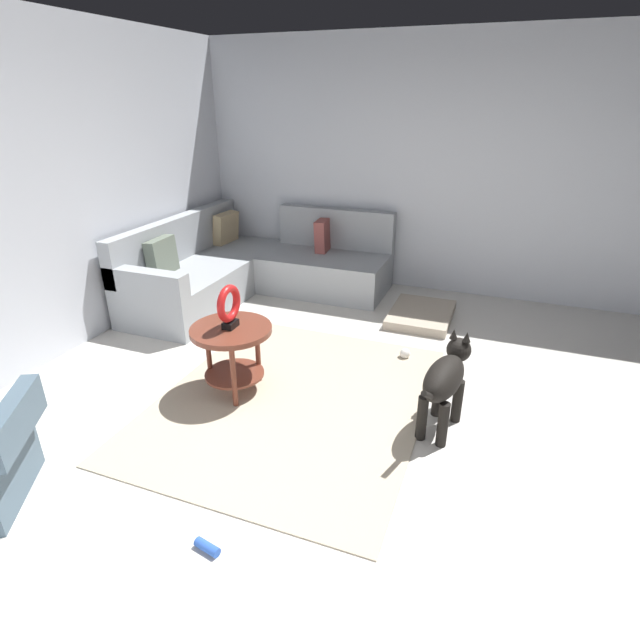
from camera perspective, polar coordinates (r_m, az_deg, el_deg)
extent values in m
cube|color=silver|center=(3.49, 6.76, -13.38)|extent=(6.00, 6.00, 0.10)
cube|color=silver|center=(4.51, -32.03, 11.50)|extent=(6.00, 0.12, 2.70)
cube|color=silver|center=(5.72, 15.30, 16.28)|extent=(0.12, 6.00, 2.70)
cube|color=#BCAD93|center=(3.76, -3.09, -9.14)|extent=(2.30, 1.90, 0.01)
cube|color=#9EA3A8|center=(5.67, -12.56, 4.58)|extent=(2.20, 0.85, 0.42)
cube|color=#9EA3A8|center=(5.74, -15.98, 9.07)|extent=(2.20, 0.14, 0.46)
cube|color=#9EA3A8|center=(5.76, 0.62, 5.46)|extent=(0.85, 1.40, 0.42)
cube|color=#9EA3A8|center=(5.95, 1.85, 10.51)|extent=(0.14, 1.40, 0.46)
cube|color=#9EA3A8|center=(4.81, -19.42, 4.17)|extent=(0.16, 0.85, 0.22)
cube|color=tan|center=(6.28, -10.77, 10.27)|extent=(0.39, 0.19, 0.39)
cube|color=slate|center=(5.29, -17.73, 6.90)|extent=(0.39, 0.16, 0.39)
cube|color=#994C47|center=(5.86, 0.41, 9.70)|extent=(0.39, 0.17, 0.38)
cube|color=#4C6070|center=(3.13, -31.71, -9.82)|extent=(0.57, 0.39, 0.22)
cylinder|color=brown|center=(3.68, -10.20, -1.12)|extent=(0.60, 0.60, 0.04)
cylinder|color=brown|center=(3.85, -9.79, -6.09)|extent=(0.45, 0.45, 0.02)
cylinder|color=brown|center=(3.91, -12.65, -4.19)|extent=(0.04, 0.04, 0.50)
cylinder|color=brown|center=(3.61, -9.89, -6.45)|extent=(0.04, 0.04, 0.50)
cylinder|color=brown|center=(3.89, -7.15, -3.84)|extent=(0.04, 0.04, 0.50)
cube|color=black|center=(3.66, -10.25, -0.48)|extent=(0.12, 0.08, 0.05)
torus|color=red|center=(3.59, -10.44, 1.87)|extent=(0.28, 0.06, 0.28)
cube|color=#B2A38E|center=(5.15, 11.55, 0.62)|extent=(0.80, 0.60, 0.09)
cylinder|color=black|center=(3.62, 13.38, -8.42)|extent=(0.07, 0.07, 0.32)
cylinder|color=black|center=(3.59, 15.51, -8.97)|extent=(0.07, 0.07, 0.32)
cylinder|color=black|center=(3.37, 11.64, -10.97)|extent=(0.07, 0.07, 0.32)
cylinder|color=black|center=(3.34, 13.93, -11.59)|extent=(0.07, 0.07, 0.32)
ellipsoid|color=black|center=(3.35, 14.06, -6.49)|extent=(0.55, 0.31, 0.24)
sphere|color=black|center=(3.57, 15.67, -3.31)|extent=(0.17, 0.17, 0.17)
ellipsoid|color=black|center=(3.64, 15.98, -3.10)|extent=(0.13, 0.09, 0.07)
cone|color=black|center=(3.52, 15.14, -1.55)|extent=(0.06, 0.06, 0.07)
cone|color=black|center=(3.50, 16.54, -1.88)|extent=(0.06, 0.06, 0.07)
cylinder|color=black|center=(3.07, 12.31, -8.46)|extent=(0.20, 0.07, 0.16)
sphere|color=silver|center=(4.36, 9.74, -3.81)|extent=(0.09, 0.09, 0.09)
cylinder|color=blue|center=(2.78, -12.84, -24.11)|extent=(0.08, 0.15, 0.05)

